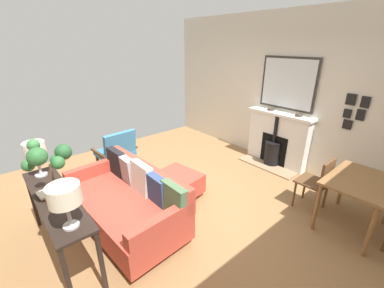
% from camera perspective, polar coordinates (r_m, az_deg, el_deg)
% --- Properties ---
extents(ground_plane, '(5.03, 5.85, 0.01)m').
position_cam_1_polar(ground_plane, '(3.98, -2.41, -13.44)').
color(ground_plane, olive).
extents(wall_left, '(0.12, 5.85, 2.89)m').
position_cam_1_polar(wall_left, '(5.24, 19.89, 11.41)').
color(wall_left, beige).
rests_on(wall_left, ground).
extents(fireplace, '(0.57, 1.31, 1.07)m').
position_cam_1_polar(fireplace, '(5.24, 18.92, 0.58)').
color(fireplace, '#9E7A5B').
rests_on(fireplace, ground).
extents(mirror_over_mantel, '(0.04, 1.09, 0.96)m').
position_cam_1_polar(mirror_over_mantel, '(5.06, 21.22, 12.86)').
color(mirror_over_mantel, '#2D2823').
extents(mantel_bowl_near, '(0.13, 0.13, 0.04)m').
position_cam_1_polar(mantel_bowl_near, '(5.19, 17.71, 7.66)').
color(mantel_bowl_near, '#47382D').
rests_on(mantel_bowl_near, fireplace).
extents(mantel_bowl_far, '(0.12, 0.12, 0.05)m').
position_cam_1_polar(mantel_bowl_far, '(4.92, 23.39, 6.18)').
color(mantel_bowl_far, '#47382D').
rests_on(mantel_bowl_far, fireplace).
extents(sofa, '(1.01, 1.84, 0.85)m').
position_cam_1_polar(sofa, '(3.49, -14.48, -12.56)').
color(sofa, '#B2B2B7').
rests_on(sofa, ground).
extents(ottoman, '(0.68, 0.75, 0.40)m').
position_cam_1_polar(ottoman, '(4.00, -3.25, -8.97)').
color(ottoman, '#B2B2B7').
rests_on(ottoman, ground).
extents(armchair_accent, '(0.72, 0.63, 0.86)m').
position_cam_1_polar(armchair_accent, '(4.80, -16.90, -1.26)').
color(armchair_accent, '#4C3321').
rests_on(armchair_accent, ground).
extents(console_table, '(0.36, 1.61, 0.80)m').
position_cam_1_polar(console_table, '(3.12, -28.85, -12.17)').
color(console_table, black).
rests_on(console_table, ground).
extents(table_lamp_near_end, '(0.24, 0.24, 0.44)m').
position_cam_1_polar(table_lamp_near_end, '(3.48, -32.48, -1.29)').
color(table_lamp_near_end, '#B2B2B7').
rests_on(table_lamp_near_end, console_table).
extents(table_lamp_far_end, '(0.27, 0.27, 0.42)m').
position_cam_1_polar(table_lamp_far_end, '(2.39, -27.34, -10.58)').
color(table_lamp_far_end, '#B2B2B7').
rests_on(table_lamp_far_end, console_table).
extents(potted_plant, '(0.44, 0.43, 0.68)m').
position_cam_1_polar(potted_plant, '(2.75, -29.71, -5.12)').
color(potted_plant, silver).
rests_on(potted_plant, console_table).
extents(book_stack, '(0.28, 0.23, 0.04)m').
position_cam_1_polar(book_stack, '(3.13, -29.64, -9.58)').
color(book_stack, '#B23833').
rests_on(book_stack, console_table).
extents(dining_table, '(0.95, 0.70, 0.72)m').
position_cam_1_polar(dining_table, '(3.84, 34.17, -8.28)').
color(dining_table, olive).
rests_on(dining_table, ground).
extents(dining_chair_near_fireplace, '(0.40, 0.40, 0.83)m').
position_cam_1_polar(dining_chair_near_fireplace, '(4.01, 27.19, -7.47)').
color(dining_chair_near_fireplace, brown).
rests_on(dining_chair_near_fireplace, ground).
extents(photo_gallery_row, '(0.02, 0.33, 0.57)m').
position_cam_1_polar(photo_gallery_row, '(4.69, 33.35, 6.50)').
color(photo_gallery_row, black).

